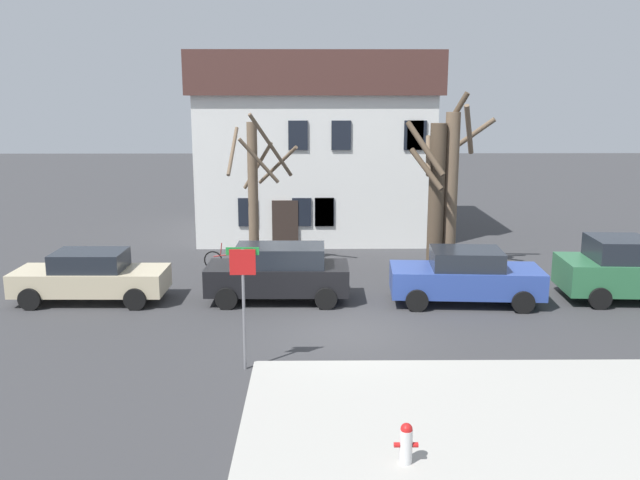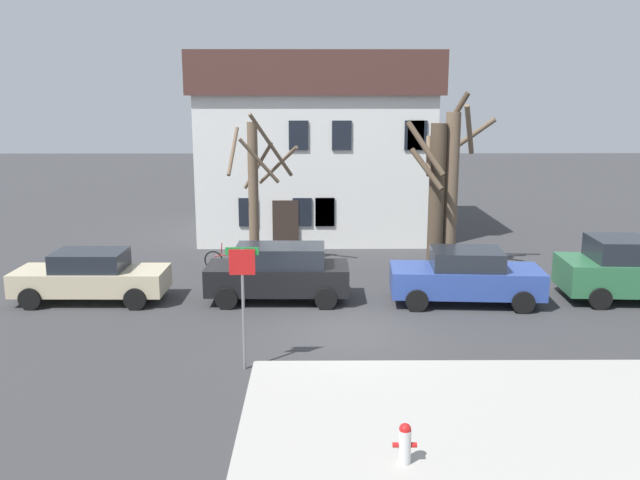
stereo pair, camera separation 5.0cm
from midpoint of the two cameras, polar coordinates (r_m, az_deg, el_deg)
name	(u,v)px [view 2 (the right image)]	position (r m, az deg, el deg)	size (l,w,h in m)	color
ground_plane	(345,332)	(18.43, 2.23, -7.90)	(120.00, 120.00, 0.00)	#38383A
sidewalk_slab	(534,435)	(13.71, 18.02, -15.63)	(11.25, 7.01, 0.12)	#A8A59E
building_main	(316,144)	(31.30, -0.32, 8.22)	(10.65, 7.86, 8.20)	white
tree_bare_near	(255,190)	(24.24, -5.53, 4.33)	(2.53, 3.12, 5.82)	brown
tree_bare_mid	(436,194)	(23.72, 10.01, 3.90)	(2.29, 2.30, 6.53)	#4C3D2D
tree_bare_far	(451,189)	(24.05, 11.25, 4.34)	(2.71, 2.55, 6.11)	brown
car_beige_sedan	(91,276)	(22.07, -19.01, -2.96)	(4.71, 1.99, 1.62)	#C6B793
car_black_wagon	(279,272)	(20.94, -3.52, -2.79)	(4.47, 2.02, 1.79)	black
car_blue_sedan	(466,276)	(21.17, 12.48, -3.08)	(4.75, 2.28, 1.72)	#2D4799
fire_hydrant	(405,443)	(12.01, 7.42, -16.89)	(0.42, 0.22, 0.74)	silver
street_sign_pole	(243,285)	(15.45, -6.57, -3.89)	(0.76, 0.07, 2.96)	slate
bicycle_leaning	(227,260)	(25.01, -7.94, -1.73)	(1.74, 0.28, 1.03)	black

